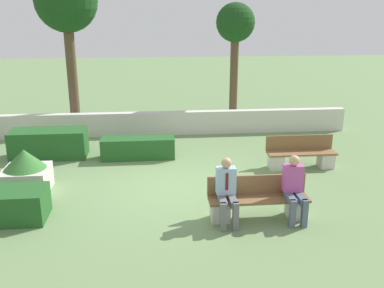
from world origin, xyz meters
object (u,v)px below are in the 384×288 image
(person_seated_man, at_px, (227,188))
(planter_corner_left, at_px, (26,172))
(tree_leftmost, at_px, (66,4))
(bench_front, at_px, (258,202))
(bench_left_side, at_px, (301,156))
(tree_center_left, at_px, (235,28))
(person_seated_woman, at_px, (294,186))

(person_seated_man, xyz_separation_m, planter_corner_left, (-4.33, 1.91, -0.22))
(planter_corner_left, height_order, tree_leftmost, tree_leftmost)
(bench_front, distance_m, bench_left_side, 3.31)
(bench_front, xyz_separation_m, bench_left_side, (1.85, 2.75, -0.01))
(bench_left_side, bearing_deg, tree_center_left, 110.28)
(person_seated_man, xyz_separation_m, person_seated_woman, (1.35, 0.00, 0.01))
(bench_front, relative_size, bench_left_side, 1.11)
(bench_front, xyz_separation_m, tree_center_left, (0.90, 7.53, 3.11))
(person_seated_man, distance_m, tree_leftmost, 8.88)
(bench_front, relative_size, planter_corner_left, 1.96)
(bench_front, height_order, person_seated_man, person_seated_man)
(bench_left_side, height_order, planter_corner_left, planter_corner_left)
(bench_front, bearing_deg, person_seated_man, -168.10)
(person_seated_woman, height_order, tree_leftmost, tree_leftmost)
(person_seated_man, relative_size, person_seated_woman, 0.99)
(planter_corner_left, distance_m, tree_center_left, 8.76)
(tree_leftmost, bearing_deg, person_seated_woman, -52.79)
(bench_front, bearing_deg, planter_corner_left, 160.58)
(person_seated_man, bearing_deg, planter_corner_left, 156.24)
(bench_left_side, xyz_separation_m, planter_corner_left, (-6.85, -0.99, 0.18))
(planter_corner_left, xyz_separation_m, tree_center_left, (5.91, 5.77, 2.94))
(bench_front, relative_size, person_seated_woman, 1.53)
(planter_corner_left, bearing_deg, tree_leftmost, 86.75)
(bench_front, xyz_separation_m, tree_leftmost, (-4.71, 6.95, 3.89))
(bench_front, relative_size, tree_leftmost, 0.38)
(bench_front, bearing_deg, bench_left_side, 56.13)
(person_seated_man, relative_size, tree_center_left, 0.30)
(person_seated_man, height_order, tree_center_left, tree_center_left)
(bench_front, height_order, bench_left_side, same)
(person_seated_woman, xyz_separation_m, tree_leftmost, (-5.39, 7.09, 3.49))
(bench_front, distance_m, tree_center_left, 8.20)
(person_seated_woman, bearing_deg, bench_left_side, 67.96)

